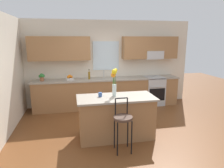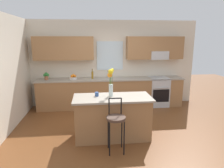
{
  "view_description": "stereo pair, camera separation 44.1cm",
  "coord_description": "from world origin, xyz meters",
  "views": [
    {
      "loc": [
        -1.07,
        -4.36,
        2.13
      ],
      "look_at": [
        -0.09,
        0.55,
        1.0
      ],
      "focal_mm": 32.26,
      "sensor_mm": 36.0,
      "label": 1
    },
    {
      "loc": [
        -0.63,
        -4.43,
        2.13
      ],
      "look_at": [
        -0.09,
        0.55,
        1.0
      ],
      "focal_mm": 32.26,
      "sensor_mm": 36.0,
      "label": 2
    }
  ],
  "objects": [
    {
      "name": "ground_plane",
      "position": [
        0.0,
        0.0,
        0.0
      ],
      "size": [
        14.0,
        14.0,
        0.0
      ],
      "primitive_type": "plane",
      "color": "brown"
    },
    {
      "name": "wall_left",
      "position": [
        -2.56,
        0.3,
        1.35
      ],
      "size": [
        0.12,
        4.6,
        2.7
      ],
      "primitive_type": "cube",
      "color": "beige",
      "rests_on": "ground"
    },
    {
      "name": "back_wall_assembly",
      "position": [
        0.03,
        1.98,
        1.51
      ],
      "size": [
        5.6,
        0.5,
        2.7
      ],
      "color": "beige",
      "rests_on": "ground"
    },
    {
      "name": "counter_run",
      "position": [
        -0.0,
        1.7,
        0.47
      ],
      "size": [
        4.56,
        0.64,
        0.92
      ],
      "color": "#996B42",
      "rests_on": "ground"
    },
    {
      "name": "sink_faucet",
      "position": [
        -0.09,
        1.84,
        1.06
      ],
      "size": [
        0.02,
        0.13,
        0.23
      ],
      "color": "#B7BABC",
      "rests_on": "counter_run"
    },
    {
      "name": "oven_range",
      "position": [
        1.54,
        1.68,
        0.46
      ],
      "size": [
        0.6,
        0.64,
        0.92
      ],
      "color": "#B7BABC",
      "rests_on": "ground"
    },
    {
      "name": "kitchen_island",
      "position": [
        -0.18,
        -0.34,
        0.46
      ],
      "size": [
        1.66,
        0.76,
        0.92
      ],
      "color": "#996B42",
      "rests_on": "ground"
    },
    {
      "name": "bar_stool_near",
      "position": [
        -0.18,
        -0.94,
        0.64
      ],
      "size": [
        0.36,
        0.36,
        1.04
      ],
      "color": "black",
      "rests_on": "ground"
    },
    {
      "name": "flower_vase",
      "position": [
        -0.21,
        -0.27,
        1.29
      ],
      "size": [
        0.14,
        0.16,
        0.6
      ],
      "color": "silver",
      "rests_on": "kitchen_island"
    },
    {
      "name": "mug_ceramic",
      "position": [
        -0.51,
        -0.25,
        0.97
      ],
      "size": [
        0.08,
        0.08,
        0.09
      ],
      "primitive_type": "cylinder",
      "color": "#33518C",
      "rests_on": "kitchen_island"
    },
    {
      "name": "fruit_bowl_oranges",
      "position": [
        -1.15,
        1.7,
        0.98
      ],
      "size": [
        0.24,
        0.24,
        0.16
      ],
      "color": "silver",
      "rests_on": "counter_run"
    },
    {
      "name": "bottle_olive_oil",
      "position": [
        -0.57,
        1.7,
        1.04
      ],
      "size": [
        0.06,
        0.06,
        0.31
      ],
      "color": "olive",
      "rests_on": "counter_run"
    },
    {
      "name": "potted_plant_small",
      "position": [
        -1.95,
        1.7,
        1.05
      ],
      "size": [
        0.18,
        0.12,
        0.22
      ],
      "color": "#9E5B3D",
      "rests_on": "counter_run"
    }
  ]
}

